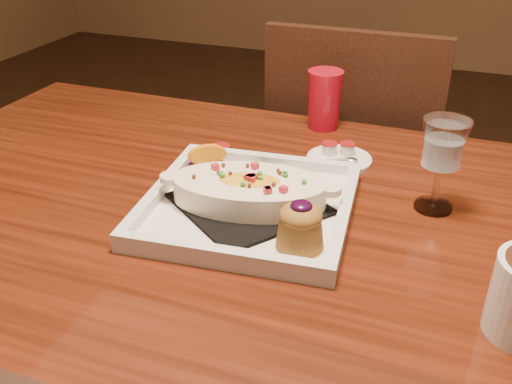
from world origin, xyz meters
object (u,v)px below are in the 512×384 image
(table, at_px, (277,278))
(goblet, at_px, (443,149))
(chair_far, at_px, (353,183))
(red_tumbler, at_px, (324,100))
(plate, at_px, (252,199))
(saucer, at_px, (338,157))

(table, height_order, goblet, goblet)
(chair_far, height_order, goblet, chair_far)
(red_tumbler, bearing_deg, plate, -92.23)
(goblet, relative_size, red_tumbler, 1.24)
(chair_far, distance_m, goblet, 0.64)
(chair_far, bearing_deg, goblet, 113.48)
(chair_far, bearing_deg, plate, 85.28)
(red_tumbler, bearing_deg, chair_far, 81.22)
(saucer, bearing_deg, table, -97.23)
(goblet, bearing_deg, saucer, 148.08)
(plate, xyz_separation_m, goblet, (0.26, 0.12, 0.08))
(chair_far, relative_size, goblet, 6.19)
(plate, bearing_deg, chair_far, 79.70)
(table, relative_size, plate, 4.36)
(table, xyz_separation_m, saucer, (0.03, 0.25, 0.10))
(saucer, bearing_deg, plate, -109.59)
(saucer, bearing_deg, red_tumbler, 114.45)
(chair_far, xyz_separation_m, red_tumbler, (-0.04, -0.23, 0.30))
(plate, height_order, red_tumbler, red_tumbler)
(table, distance_m, plate, 0.14)
(chair_far, bearing_deg, red_tumbler, 81.22)
(goblet, height_order, saucer, goblet)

